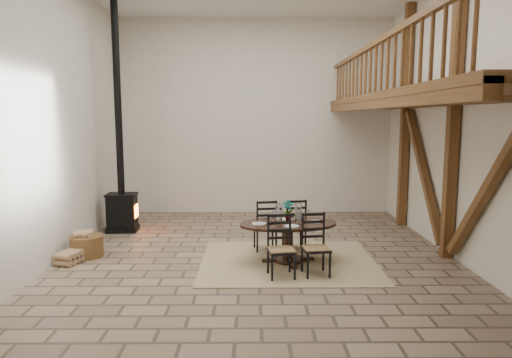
{
  "coord_description": "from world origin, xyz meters",
  "views": [
    {
      "loc": [
        -0.1,
        -7.92,
        2.5
      ],
      "look_at": [
        -0.04,
        0.4,
        1.37
      ],
      "focal_mm": 32.0,
      "sensor_mm": 36.0,
      "label": 1
    }
  ],
  "objects_px": {
    "dining_table": "(288,239)",
    "log_basket": "(87,245)",
    "log_stack": "(69,258)",
    "wood_stove": "(121,181)"
  },
  "relations": [
    {
      "from": "dining_table",
      "to": "log_basket",
      "type": "xyz_separation_m",
      "value": [
        -3.62,
        0.35,
        -0.2
      ]
    },
    {
      "from": "log_basket",
      "to": "log_stack",
      "type": "relative_size",
      "value": 1.13
    },
    {
      "from": "wood_stove",
      "to": "log_basket",
      "type": "distance_m",
      "value": 2.07
    },
    {
      "from": "dining_table",
      "to": "log_stack",
      "type": "relative_size",
      "value": 3.9
    },
    {
      "from": "dining_table",
      "to": "log_stack",
      "type": "bearing_deg",
      "value": 173.01
    },
    {
      "from": "dining_table",
      "to": "log_basket",
      "type": "distance_m",
      "value": 3.64
    },
    {
      "from": "dining_table",
      "to": "log_stack",
      "type": "height_order",
      "value": "dining_table"
    },
    {
      "from": "log_basket",
      "to": "log_stack",
      "type": "xyz_separation_m",
      "value": [
        -0.15,
        -0.43,
        -0.1
      ]
    },
    {
      "from": "dining_table",
      "to": "log_stack",
      "type": "xyz_separation_m",
      "value": [
        -3.77,
        -0.08,
        -0.3
      ]
    },
    {
      "from": "wood_stove",
      "to": "log_basket",
      "type": "bearing_deg",
      "value": -96.44
    }
  ]
}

